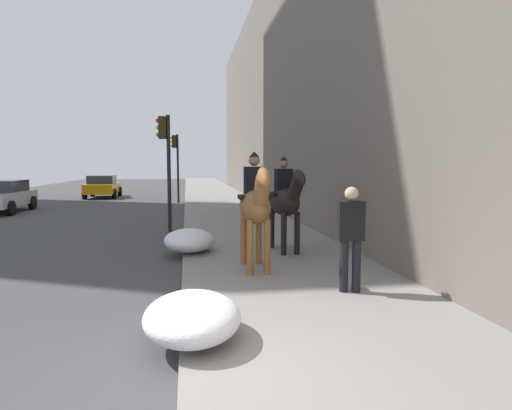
{
  "coord_description": "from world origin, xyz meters",
  "views": [
    {
      "loc": [
        -4.05,
        -0.11,
        2.18
      ],
      "look_at": [
        4.0,
        -1.41,
        1.4
      ],
      "focal_mm": 30.26,
      "sensor_mm": 36.0,
      "label": 1
    }
  ],
  "objects_px": {
    "mounted_horse_far": "(285,200)",
    "traffic_light_near_curb": "(166,154)",
    "mounted_horse_near": "(255,205)",
    "car_near_lane": "(1,196)",
    "traffic_light_far_curb": "(176,157)",
    "car_far_lane": "(103,186)",
    "pedestrian_greeting": "(351,232)"
  },
  "relations": [
    {
      "from": "mounted_horse_near",
      "to": "car_near_lane",
      "type": "distance_m",
      "value": 15.86
    },
    {
      "from": "car_far_lane",
      "to": "traffic_light_far_curb",
      "type": "xyz_separation_m",
      "value": [
        -4.4,
        -4.8,
        1.82
      ]
    },
    {
      "from": "traffic_light_near_curb",
      "to": "car_far_lane",
      "type": "bearing_deg",
      "value": 17.47
    },
    {
      "from": "pedestrian_greeting",
      "to": "traffic_light_far_curb",
      "type": "distance_m",
      "value": 18.45
    },
    {
      "from": "mounted_horse_near",
      "to": "pedestrian_greeting",
      "type": "height_order",
      "value": "mounted_horse_near"
    },
    {
      "from": "traffic_light_near_curb",
      "to": "traffic_light_far_curb",
      "type": "xyz_separation_m",
      "value": [
        10.58,
        -0.09,
        0.06
      ]
    },
    {
      "from": "mounted_horse_near",
      "to": "mounted_horse_far",
      "type": "xyz_separation_m",
      "value": [
        1.63,
        -0.97,
        -0.05
      ]
    },
    {
      "from": "pedestrian_greeting",
      "to": "traffic_light_far_curb",
      "type": "height_order",
      "value": "traffic_light_far_curb"
    },
    {
      "from": "mounted_horse_near",
      "to": "traffic_light_near_curb",
      "type": "xyz_separation_m",
      "value": [
        5.89,
        1.94,
        1.1
      ]
    },
    {
      "from": "mounted_horse_far",
      "to": "car_far_lane",
      "type": "relative_size",
      "value": 0.58
    },
    {
      "from": "mounted_horse_far",
      "to": "traffic_light_near_curb",
      "type": "bearing_deg",
      "value": -151.74
    },
    {
      "from": "traffic_light_far_curb",
      "to": "mounted_horse_near",
      "type": "bearing_deg",
      "value": -173.59
    },
    {
      "from": "mounted_horse_far",
      "to": "car_near_lane",
      "type": "bearing_deg",
      "value": -142.47
    },
    {
      "from": "mounted_horse_near",
      "to": "traffic_light_near_curb",
      "type": "height_order",
      "value": "traffic_light_near_curb"
    },
    {
      "from": "mounted_horse_near",
      "to": "traffic_light_far_curb",
      "type": "distance_m",
      "value": 16.61
    },
    {
      "from": "car_near_lane",
      "to": "mounted_horse_near",
      "type": "bearing_deg",
      "value": 37.51
    },
    {
      "from": "pedestrian_greeting",
      "to": "traffic_light_far_curb",
      "type": "bearing_deg",
      "value": 20.91
    },
    {
      "from": "mounted_horse_near",
      "to": "traffic_light_far_curb",
      "type": "height_order",
      "value": "traffic_light_far_curb"
    },
    {
      "from": "mounted_horse_far",
      "to": "car_far_lane",
      "type": "xyz_separation_m",
      "value": [
        19.23,
        7.62,
        -0.6
      ]
    },
    {
      "from": "car_far_lane",
      "to": "traffic_light_far_curb",
      "type": "height_order",
      "value": "traffic_light_far_curb"
    },
    {
      "from": "mounted_horse_near",
      "to": "car_far_lane",
      "type": "relative_size",
      "value": 0.59
    },
    {
      "from": "car_far_lane",
      "to": "traffic_light_far_curb",
      "type": "bearing_deg",
      "value": -133.01
    },
    {
      "from": "car_near_lane",
      "to": "traffic_light_near_curb",
      "type": "relative_size",
      "value": 1.11
    },
    {
      "from": "mounted_horse_near",
      "to": "mounted_horse_far",
      "type": "bearing_deg",
      "value": 148.83
    },
    {
      "from": "traffic_light_near_curb",
      "to": "pedestrian_greeting",
      "type": "bearing_deg",
      "value": -156.92
    },
    {
      "from": "mounted_horse_near",
      "to": "car_near_lane",
      "type": "height_order",
      "value": "mounted_horse_near"
    },
    {
      "from": "traffic_light_far_curb",
      "to": "car_far_lane",
      "type": "bearing_deg",
      "value": 47.46
    },
    {
      "from": "mounted_horse_far",
      "to": "traffic_light_near_curb",
      "type": "relative_size",
      "value": 0.6
    },
    {
      "from": "car_far_lane",
      "to": "traffic_light_near_curb",
      "type": "height_order",
      "value": "traffic_light_near_curb"
    },
    {
      "from": "mounted_horse_far",
      "to": "traffic_light_near_curb",
      "type": "distance_m",
      "value": 5.28
    },
    {
      "from": "mounted_horse_far",
      "to": "car_near_lane",
      "type": "relative_size",
      "value": 0.54
    },
    {
      "from": "traffic_light_near_curb",
      "to": "traffic_light_far_curb",
      "type": "relative_size",
      "value": 0.97
    }
  ]
}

